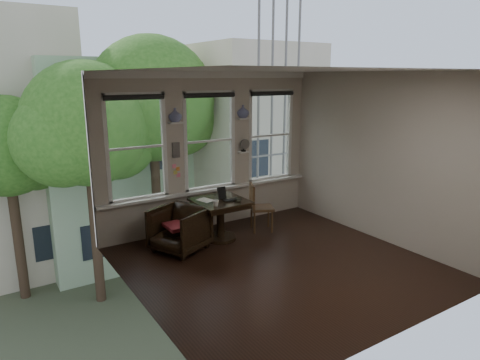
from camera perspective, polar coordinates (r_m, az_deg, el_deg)
ground at (r=6.96m, az=5.09°, el=-11.16°), size 4.50×4.50×0.00m
ceiling at (r=6.32m, az=5.68°, el=14.36°), size 4.50×4.50×0.00m
wall_back at (r=8.33m, az=-4.18°, el=3.86°), size 4.50×0.00×4.50m
wall_front at (r=4.96m, az=21.54°, el=-3.96°), size 4.50×0.00×4.50m
wall_left at (r=5.43m, az=-13.76°, el=-1.90°), size 0.00×4.50×4.50m
wall_right at (r=8.03m, az=18.17°, el=2.84°), size 0.00×4.50×4.50m
window_left at (r=7.72m, az=-13.73°, el=4.23°), size 1.10×0.12×1.90m
window_center at (r=8.30m, az=-4.21°, el=5.22°), size 1.10×0.12×1.90m
window_right at (r=9.07m, az=3.91°, el=5.96°), size 1.10×0.12×1.90m
shelf_left at (r=7.84m, az=-8.61°, el=7.55°), size 0.26×0.16×0.03m
shelf_right at (r=8.53m, az=0.40°, el=8.20°), size 0.26×0.16×0.03m
intercom at (r=7.93m, az=-8.57°, el=3.98°), size 0.14×0.06×0.28m
sticky_notes at (r=8.00m, az=-8.50°, el=1.52°), size 0.16×0.01×0.24m
desk_fan at (r=8.59m, az=0.46°, el=4.40°), size 0.20×0.20×0.24m
vase_left at (r=7.82m, az=-8.65°, el=8.57°), size 0.24×0.24×0.25m
vase_right at (r=8.52m, az=0.40°, el=9.13°), size 0.24×0.24×0.25m
table at (r=7.81m, az=-2.63°, el=-5.34°), size 0.90×0.90×0.75m
armchair_left at (r=7.39m, az=-8.07°, el=-6.52°), size 1.11×1.10×0.76m
cushion_red at (r=7.37m, az=-8.09°, el=-6.02°), size 0.45×0.45×0.06m
side_chair_right at (r=8.24m, az=2.92°, el=-3.67°), size 0.56×0.56×0.92m
laptop at (r=7.62m, az=-1.03°, el=-2.74°), size 0.32×0.21×0.02m
mug at (r=7.34m, az=-3.24°, el=-3.12°), size 0.11×0.11×0.10m
drinking_glass at (r=7.56m, az=-0.25°, el=-2.60°), size 0.12×0.12×0.09m
tablet at (r=7.74m, az=-2.44°, el=-1.73°), size 0.16×0.08×0.22m
papers at (r=7.71m, az=-4.64°, el=-2.68°), size 0.30×0.35×0.00m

